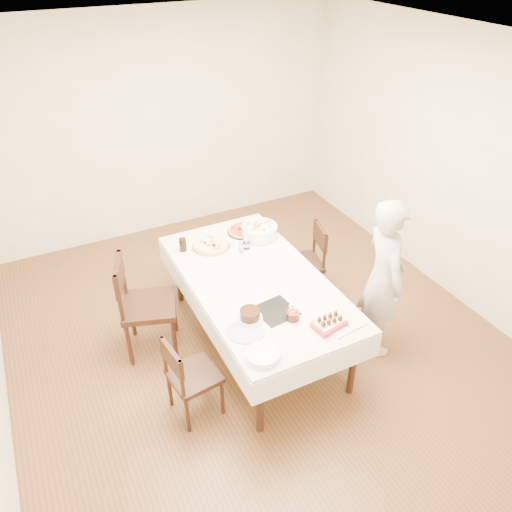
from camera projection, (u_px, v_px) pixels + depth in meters
name	position (u px, v px, depth m)	size (l,w,h in m)	color
floor	(254.00, 336.00, 4.94)	(5.00, 5.00, 0.00)	#4F351B
wall_back	(162.00, 127.00, 6.05)	(4.50, 0.04, 2.70)	#F2E9CC
wall_front	(492.00, 452.00, 2.34)	(4.50, 0.04, 2.70)	#F2E9CC
wall_right	(453.00, 168.00, 5.03)	(0.04, 5.00, 2.70)	#F2E9CC
ceiling	(254.00, 47.00, 3.44)	(5.00, 5.00, 0.00)	white
dining_table	(256.00, 311.00, 4.69)	(1.14, 2.14, 0.75)	silver
chair_right_savory	(302.00, 263.00, 5.26)	(0.43, 0.43, 0.85)	#311A10
chair_left_savory	(149.00, 306.00, 4.55)	(0.52, 0.52, 1.02)	#311A10
chair_left_dessert	(194.00, 376.00, 3.99)	(0.41, 0.41, 0.80)	#311A10
person	(383.00, 278.00, 4.44)	(0.57, 0.37, 1.56)	beige
pizza_white	(211.00, 245.00, 4.91)	(0.38, 0.38, 0.04)	beige
pizza_pepperoni	(243.00, 231.00, 5.14)	(0.32, 0.32, 0.04)	red
red_placemat	(261.00, 234.00, 5.13)	(0.24, 0.24, 0.01)	#B21E1E
pasta_bowl	(259.00, 231.00, 5.05)	(0.36, 0.36, 0.12)	white
taper_candle	(246.00, 233.00, 4.81)	(0.07, 0.07, 0.35)	white
shaker_pair	(242.00, 249.00, 4.81)	(0.08, 0.08, 0.09)	white
cola_glass	(183.00, 245.00, 4.83)	(0.07, 0.07, 0.13)	black
layer_cake	(250.00, 315.00, 4.01)	(0.21, 0.21, 0.09)	black
cake_board	(276.00, 311.00, 4.11)	(0.31, 0.31, 0.01)	black
birthday_cake	(293.00, 312.00, 3.99)	(0.11, 0.11, 0.13)	#3A1810
strawberry_box	(329.00, 323.00, 3.94)	(0.26, 0.17, 0.07)	red
box_lid	(344.00, 324.00, 3.98)	(0.32, 0.22, 0.03)	beige
plate_stack	(263.00, 355.00, 3.66)	(0.25, 0.25, 0.05)	white
china_plate	(246.00, 331.00, 3.90)	(0.29, 0.29, 0.01)	white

